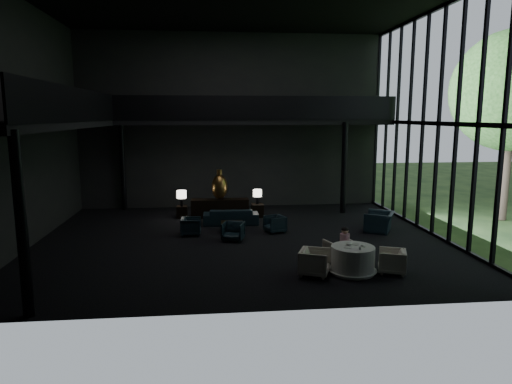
{
  "coord_description": "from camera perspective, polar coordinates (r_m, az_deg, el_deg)",
  "views": [
    {
      "loc": [
        -1.06,
        -15.41,
        4.27
      ],
      "look_at": [
        0.56,
        0.5,
        1.59
      ],
      "focal_mm": 32.0,
      "sensor_mm": 36.0,
      "label": 1
    }
  ],
  "objects": [
    {
      "name": "cereal_bowl",
      "position": [
        12.86,
        11.52,
        -6.37
      ],
      "size": [
        0.16,
        0.16,
        0.08
      ],
      "primitive_type": "ellipsoid",
      "color": "white",
      "rests_on": "dining_table"
    },
    {
      "name": "mezzanine_left",
      "position": [
        16.19,
        -23.8,
        7.76
      ],
      "size": [
        2.0,
        12.0,
        0.25
      ],
      "primitive_type": "cube",
      "color": "black",
      "rests_on": "wall_left"
    },
    {
      "name": "console",
      "position": [
        19.47,
        -4.54,
        -2.02
      ],
      "size": [
        2.44,
        0.55,
        0.77
      ],
      "primitive_type": "cube",
      "color": "black",
      "rests_on": "floor"
    },
    {
      "name": "dining_chair_west",
      "position": [
        12.55,
        7.35,
        -8.54
      ],
      "size": [
        0.97,
        0.99,
        0.8
      ],
      "primitive_type": "imported",
      "rotation": [
        0.0,
        0.0,
        1.18
      ],
      "color": "silver",
      "rests_on": "floor"
    },
    {
      "name": "wall_front",
      "position": [
        9.48,
        0.64,
        7.88
      ],
      "size": [
        14.0,
        0.04,
        8.0
      ],
      "primitive_type": "cube",
      "color": "black",
      "rests_on": "ground"
    },
    {
      "name": "lounge_armchair_west",
      "position": [
        16.68,
        -8.12,
        -4.27
      ],
      "size": [
        0.6,
        0.64,
        0.65
      ],
      "primitive_type": "imported",
      "rotation": [
        0.0,
        0.0,
        1.55
      ],
      "color": "black",
      "rests_on": "floor"
    },
    {
      "name": "curtain_wall",
      "position": [
        17.38,
        21.87,
        7.95
      ],
      "size": [
        0.2,
        12.0,
        8.0
      ],
      "primitive_type": null,
      "color": "black",
      "rests_on": "ground"
    },
    {
      "name": "sofa",
      "position": [
        18.17,
        -3.16,
        -2.65
      ],
      "size": [
        2.3,
        0.72,
        0.89
      ],
      "primitive_type": "imported",
      "rotation": [
        0.0,
        0.0,
        3.12
      ],
      "color": "black",
      "rests_on": "floor"
    },
    {
      "name": "child",
      "position": [
        13.68,
        11.04,
        -5.57
      ],
      "size": [
        0.29,
        0.29,
        0.61
      ],
      "rotation": [
        0.0,
        0.0,
        3.14
      ],
      "color": "#C495B0",
      "rests_on": "dining_chair_north"
    },
    {
      "name": "side_table_right",
      "position": [
        19.46,
        0.19,
        -2.33
      ],
      "size": [
        0.5,
        0.5,
        0.55
      ],
      "primitive_type": "cube",
      "color": "black",
      "rests_on": "floor"
    },
    {
      "name": "table_lamp_right",
      "position": [
        19.37,
        0.18,
        -0.21
      ],
      "size": [
        0.37,
        0.37,
        0.62
      ],
      "color": "black",
      "rests_on": "side_table_right"
    },
    {
      "name": "column_ne",
      "position": [
        20.41,
        10.94,
        2.95
      ],
      "size": [
        0.24,
        0.24,
        4.0
      ],
      "primitive_type": "cylinder",
      "color": "black",
      "rests_on": "floor"
    },
    {
      "name": "bronze_urn",
      "position": [
        19.35,
        -4.58,
        0.69
      ],
      "size": [
        0.68,
        0.68,
        1.26
      ],
      "color": "#AD8929",
      "rests_on": "console"
    },
    {
      "name": "plate_b",
      "position": [
        13.0,
        12.33,
        -6.39
      ],
      "size": [
        0.25,
        0.25,
        0.01
      ],
      "primitive_type": "cylinder",
      "rotation": [
        0.0,
        0.0,
        0.16
      ],
      "color": "white",
      "rests_on": "dining_table"
    },
    {
      "name": "window_armchair",
      "position": [
        17.59,
        15.17,
        -3.15
      ],
      "size": [
        1.24,
        1.4,
        1.03
      ],
      "primitive_type": "imported",
      "rotation": [
        0.0,
        0.0,
        -2.08
      ],
      "color": "#13232D",
      "rests_on": "floor"
    },
    {
      "name": "lounge_armchair_east",
      "position": [
        16.92,
        2.37,
        -4.04
      ],
      "size": [
        0.72,
        0.74,
        0.61
      ],
      "primitive_type": "imported",
      "rotation": [
        0.0,
        0.0,
        -1.24
      ],
      "color": "#133539",
      "rests_on": "floor"
    },
    {
      "name": "dining_table",
      "position": [
        12.91,
        11.97,
        -8.48
      ],
      "size": [
        1.34,
        1.34,
        0.75
      ],
      "color": "white",
      "rests_on": "floor"
    },
    {
      "name": "side_table_left",
      "position": [
        19.58,
        -9.23,
        -2.46
      ],
      "size": [
        0.45,
        0.45,
        0.5
      ],
      "primitive_type": "cube",
      "color": "black",
      "rests_on": "floor"
    },
    {
      "name": "plate_a",
      "position": [
        12.65,
        11.41,
        -6.8
      ],
      "size": [
        0.25,
        0.25,
        0.01
      ],
      "primitive_type": "cylinder",
      "rotation": [
        0.0,
        0.0,
        -0.14
      ],
      "color": "white",
      "rests_on": "dining_table"
    },
    {
      "name": "lounge_armchair_south",
      "position": [
        15.81,
        -2.88,
        -4.93
      ],
      "size": [
        0.79,
        0.76,
        0.66
      ],
      "primitive_type": "imported",
      "rotation": [
        0.0,
        0.0,
        -0.3
      ],
      "color": "black",
      "rests_on": "floor"
    },
    {
      "name": "railing_back",
      "position": [
        19.53,
        0.26,
        10.48
      ],
      "size": [
        12.0,
        0.06,
        1.0
      ],
      "primitive_type": "cube",
      "color": "black",
      "rests_on": "mezzanine_back"
    },
    {
      "name": "railing_left",
      "position": [
        15.91,
        -20.47,
        10.11
      ],
      "size": [
        0.06,
        12.0,
        1.0
      ],
      "primitive_type": "cube",
      "color": "black",
      "rests_on": "mezzanine_left"
    },
    {
      "name": "dining_chair_north",
      "position": [
        13.67,
        10.41,
        -7.18
      ],
      "size": [
        0.91,
        0.88,
        0.76
      ],
      "primitive_type": "imported",
      "rotation": [
        0.0,
        0.0,
        3.44
      ],
      "color": "#C1B2A5",
      "rests_on": "floor"
    },
    {
      "name": "coffee_table",
      "position": [
        16.99,
        -2.99,
        -4.43
      ],
      "size": [
        0.82,
        0.82,
        0.36
      ],
      "primitive_type": "cube",
      "rotation": [
        0.0,
        0.0,
        -0.0
      ],
      "color": "black",
      "rests_on": "floor"
    },
    {
      "name": "dining_chair_east",
      "position": [
        13.18,
        16.63,
        -8.26
      ],
      "size": [
        0.81,
        0.84,
        0.68
      ],
      "primitive_type": "imported",
      "rotation": [
        0.0,
        0.0,
        -1.94
      ],
      "color": "#B6B5B2",
      "rests_on": "floor"
    },
    {
      "name": "wall_back",
      "position": [
        21.44,
        -3.01,
        8.78
      ],
      "size": [
        14.0,
        0.04,
        8.0
      ],
      "primitive_type": "cube",
      "color": "black",
      "rests_on": "ground"
    },
    {
      "name": "cream_pot",
      "position": [
        12.51,
        12.87,
        -6.9
      ],
      "size": [
        0.08,
        0.08,
        0.07
      ],
      "primitive_type": "cylinder",
      "rotation": [
        0.0,
        0.0,
        -0.39
      ],
      "color": "#99999E",
      "rests_on": "dining_table"
    },
    {
      "name": "wall_left",
      "position": [
        16.52,
        -27.13,
        7.54
      ],
      "size": [
        0.04,
        12.0,
        8.0
      ],
      "primitive_type": "cube",
      "color": "black",
      "rests_on": "ground"
    },
    {
      "name": "column_nw",
      "position": [
        21.6,
        -16.31,
        3.1
      ],
      "size": [
        0.24,
        0.24,
        4.0
      ],
      "primitive_type": "cylinder",
      "color": "black",
      "rests_on": "floor"
    },
    {
      "name": "mezzanine_back",
      "position": [
        20.52,
        -0.04,
        8.76
      ],
      "size": [
        12.0,
        2.0,
        0.25
      ],
      "primitive_type": "cube",
      "color": "black",
      "rests_on": "wall_back"
    },
    {
      "name": "table_lamp_left",
      "position": [
        19.38,
        -9.3,
        -0.38
      ],
      "size": [
        0.41,
        0.41,
        0.68
      ],
      "color": "black",
      "rests_on": "side_table_left"
    },
    {
      "name": "coffee_cup",
      "position": [
        12.83,
        13.13,
        -6.47
      ],
      "size": [
        0.09,
        0.09,
        0.06
      ],
      "primitive_type": "cylinder",
      "rotation": [
        0.0,
        0.0,
        0.06
      ],
      "color": "white",
      "rests_on": "saucer"
    },
    {
      "name": "saucer",
      "position": [
        12.83,
        13.31,
        -6.64
      ],
      "size": [
        0.17,
        0.17,
        0.01
      ],
      "primitive_type": "cylinder",
      "rotation": [
        0.0,
        0.0,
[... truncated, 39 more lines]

